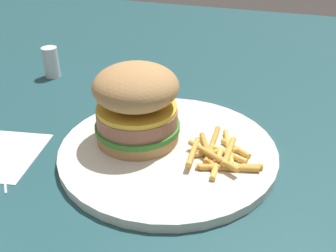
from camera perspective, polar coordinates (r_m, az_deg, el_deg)
name	(u,v)px	position (r m, az deg, el deg)	size (l,w,h in m)	color
ground_plane	(172,162)	(0.48, 0.54, -5.38)	(1.60, 1.60, 0.00)	#1E474C
plate	(168,150)	(0.50, 0.00, -3.59)	(0.28, 0.28, 0.01)	silver
sandwich	(137,104)	(0.49, -4.63, 3.29)	(0.11, 0.11, 0.10)	tan
fries_pile	(219,154)	(0.47, 7.54, -4.14)	(0.09, 0.11, 0.01)	gold
salt_shaker	(51,62)	(0.74, -16.79, 8.95)	(0.03, 0.03, 0.06)	white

